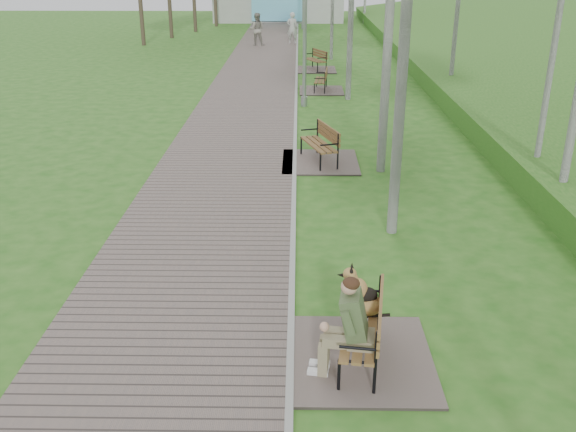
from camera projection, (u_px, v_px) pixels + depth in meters
name	position (u px, v px, depth m)	size (l,w,h in m)	color
walkway	(250.00, 97.00, 24.07)	(3.50, 67.00, 0.04)	#6A5C56
kerb	(296.00, 97.00, 24.04)	(0.10, 67.00, 0.05)	#999993
bench_main	(357.00, 332.00, 8.34)	(1.86, 2.06, 1.62)	#6A5C56
bench_second	(319.00, 154.00, 16.50)	(1.94, 2.16, 1.19)	#6A5C56
bench_third	(321.00, 86.00, 25.09)	(1.71, 1.90, 1.05)	#6A5C56
bench_far	(315.00, 66.00, 29.55)	(1.84, 2.04, 1.13)	#6A5C56
lamp_post_second	(305.00, 25.00, 21.62)	(0.23, 0.23, 5.93)	gray
lamp_post_third	(305.00, 18.00, 30.48)	(0.18, 0.18, 4.56)	gray
pedestrian_near	(292.00, 28.00, 37.83)	(0.66, 0.43, 1.81)	beige
pedestrian_far	(257.00, 29.00, 36.98)	(0.90, 0.70, 1.85)	gray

